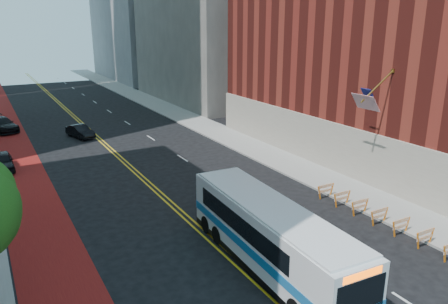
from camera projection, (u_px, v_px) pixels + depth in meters
sidewalk_right at (212, 129)px, 48.69m from camera, size 4.00×140.00×0.15m
bus_lane_paint at (15, 156)px, 39.27m from camera, size 3.60×140.00×0.01m
center_line_inner at (103, 144)px, 42.99m from camera, size 0.14×140.00×0.01m
center_line_outer at (107, 144)px, 43.16m from camera, size 0.14×140.00×0.01m
lane_dashes at (127, 123)px, 52.01m from camera, size 0.14×98.20×0.01m
brick_building at (424, 30)px, 35.20m from camera, size 18.73×36.00×22.00m
construction_barriers at (390, 219)px, 25.21m from camera, size 1.42×10.91×1.00m
transit_bus at (269, 235)px, 21.12m from camera, size 3.19×12.16×3.31m
car_a at (2, 162)px, 35.36m from camera, size 1.72×4.28×1.46m
car_b at (80, 131)px, 45.37m from camera, size 2.45×4.18×1.30m
car_c at (2, 124)px, 47.81m from camera, size 3.57×5.74×1.55m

